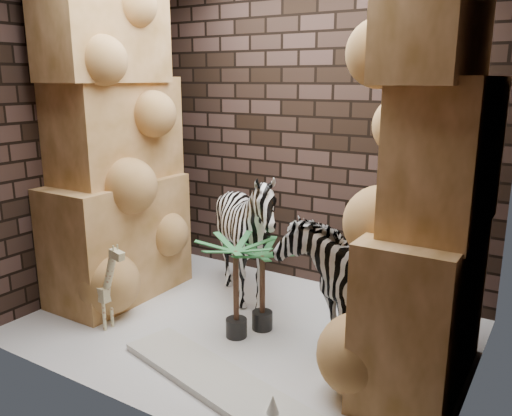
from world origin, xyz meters
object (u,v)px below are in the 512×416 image
Objects in this scene: zebra_right at (348,259)px; palm_back at (236,289)px; surfboard at (213,379)px; palm_front at (262,287)px; giraffe_toy at (98,282)px; zebra_left at (247,242)px.

palm_back is at bearing -139.15° from zebra_right.
surfboard is at bearing -107.54° from zebra_right.
zebra_right is at bearing 34.66° from palm_back.
palm_front is at bearing -149.34° from zebra_right.
palm_front is at bearing 63.83° from palm_back.
surfboard is at bearing -69.69° from palm_back.
palm_front is at bearing 32.95° from giraffe_toy.
giraffe_toy is at bearing -174.24° from surfboard.
zebra_left is 1.43m from surfboard.
zebra_left is 0.58m from palm_front.
zebra_right is 2.04m from giraffe_toy.
zebra_left reaches higher than surfboard.
surfboard is (0.51, -1.22, -0.55)m from zebra_left.
palm_back reaches higher than giraffe_toy.
palm_back is 0.51× the size of surfboard.
palm_back is (-0.73, -0.50, -0.23)m from zebra_right.
surfboard is at bearing -4.29° from giraffe_toy.
palm_back is at bearing 124.20° from surfboard.
palm_front is 0.90× the size of palm_back.
zebra_left reaches higher than palm_front.
zebra_left is 0.80× the size of surfboard.
giraffe_toy is at bearing -146.27° from zebra_right.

